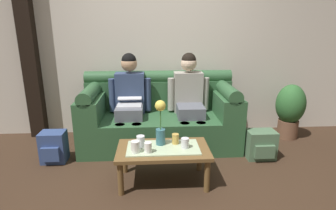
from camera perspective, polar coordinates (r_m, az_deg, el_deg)
The scene contains 16 objects.
ground_plane at distance 2.78m, azimuth -0.80°, elevation -17.66°, with size 14.00×14.00×0.00m, color #382619.
back_wall_patterned at distance 4.01m, azimuth -2.14°, elevation 14.71°, with size 6.00×0.12×2.90m, color beige.
timber_pillar at distance 4.23m, azimuth -27.43°, elevation 13.06°, with size 0.20×0.20×2.90m, color black.
couch at distance 3.67m, azimuth -1.74°, elevation -2.52°, with size 2.03×0.88×0.96m.
person_left at distance 3.59m, azimuth -8.04°, elevation 1.66°, with size 0.56×0.67×1.22m.
person_right at distance 3.62m, azimuth 4.44°, elevation 1.87°, with size 0.56×0.67×1.22m.
coffee_table at distance 2.78m, azimuth -1.02°, elevation -9.93°, with size 0.92×0.52×0.38m.
flower_vase at distance 2.73m, azimuth -1.59°, elevation -3.74°, with size 0.11×0.11×0.47m.
cup_near_left at distance 2.63m, azimuth -4.21°, elevation -8.89°, with size 0.07×0.07×0.10m, color white.
cup_near_right at distance 2.74m, azimuth -5.77°, elevation -7.63°, with size 0.08×0.08×0.12m, color silver.
cup_far_center at distance 2.64m, azimuth -6.88°, elevation -8.71°, with size 0.08×0.08×0.11m, color white.
cup_far_left at distance 2.72m, azimuth 3.58°, elevation -7.97°, with size 0.08×0.08×0.10m, color silver.
cup_far_right at distance 2.81m, azimuth 1.57°, elevation -7.11°, with size 0.07×0.07×0.10m, color gold.
backpack_left at distance 3.50m, azimuth -22.89°, elevation -8.17°, with size 0.28×0.26×0.37m.
backpack_right at distance 3.50m, azimuth 18.89°, elevation -7.92°, with size 0.34×0.27×0.35m.
potted_plant at distance 4.21m, azimuth 24.25°, elevation -0.71°, with size 0.40×0.40×0.78m.
Camera 1 is at (-0.11, -2.31, 1.54)m, focal length 29.02 mm.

